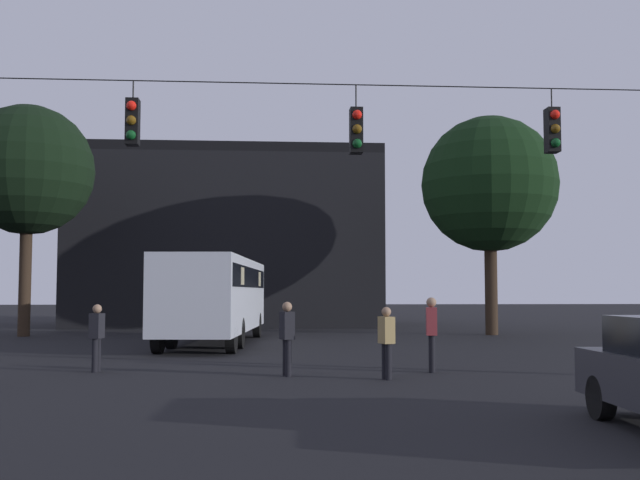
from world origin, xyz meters
The scene contains 10 objects.
ground_plane centered at (0.00, 24.50, 0.00)m, with size 168.00×168.00×0.00m, color black.
overhead_signal_span centered at (-0.03, 11.35, 4.00)m, with size 20.34×0.44×7.02m.
city_bus centered at (-1.58, 23.24, 1.87)m, with size 3.39×11.17×3.00m.
pedestrian_crossing_left centered at (-3.70, 13.92, 0.88)m, with size 0.31×0.40×1.56m.
pedestrian_crossing_center centered at (4.04, 13.29, 0.98)m, with size 0.29×0.39×1.72m.
pedestrian_crossing_right centered at (2.78, 11.95, 0.86)m, with size 0.34×0.42×1.53m.
pedestrian_near_bus centered at (0.68, 12.71, 0.92)m, with size 0.34×0.42×1.63m.
corner_building centered at (-1.92, 39.45, 4.74)m, with size 16.35×10.55×9.48m.
tree_left_silhouette centered at (9.93, 28.27, 6.53)m, with size 5.93×5.93×9.53m.
tree_behind_building centered at (-9.87, 28.54, 6.97)m, with size 5.50×5.50×9.75m.
Camera 1 is at (0.23, -4.22, 1.86)m, focal length 42.87 mm.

